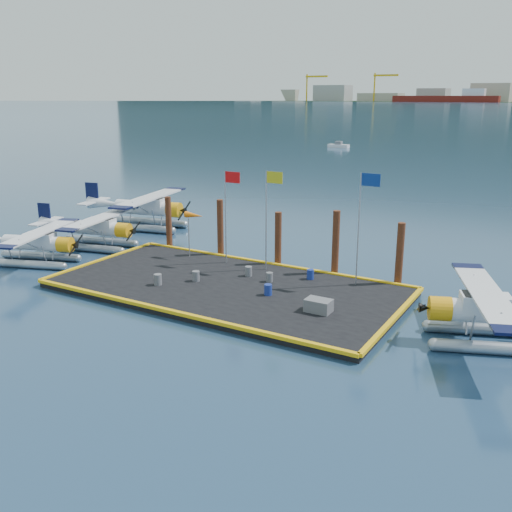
{
  "coord_description": "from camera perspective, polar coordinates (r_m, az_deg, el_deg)",
  "views": [
    {
      "loc": [
        17.33,
        -26.27,
        11.07
      ],
      "look_at": [
        0.82,
        2.0,
        1.76
      ],
      "focal_mm": 40.0,
      "sensor_mm": 36.0,
      "label": 1
    }
  ],
  "objects": [
    {
      "name": "ground",
      "position": [
        33.36,
        -2.96,
        -3.52
      ],
      "size": [
        4000.0,
        4000.0,
        0.0
      ],
      "primitive_type": "plane",
      "color": "navy",
      "rests_on": "ground"
    },
    {
      "name": "dock",
      "position": [
        33.3,
        -2.96,
        -3.2
      ],
      "size": [
        20.0,
        10.0,
        0.4
      ],
      "primitive_type": "cube",
      "color": "black",
      "rests_on": "ground"
    },
    {
      "name": "dock_bumpers",
      "position": [
        33.2,
        -2.97,
        -2.72
      ],
      "size": [
        20.25,
        10.25,
        0.18
      ],
      "primitive_type": null,
      "color": "#EBB10D",
      "rests_on": "dock"
    },
    {
      "name": "seaplane_a",
      "position": [
        40.95,
        -21.13,
        1.01
      ],
      "size": [
        7.91,
        8.42,
        3.03
      ],
      "rotation": [
        0.0,
        0.0,
        -1.23
      ],
      "color": "#91989F",
      "rests_on": "ground"
    },
    {
      "name": "seaplane_b",
      "position": [
        43.76,
        -15.61,
        2.49
      ],
      "size": [
        8.25,
        8.95,
        3.17
      ],
      "rotation": [
        0.0,
        0.0,
        -1.35
      ],
      "color": "#91989F",
      "rests_on": "ground"
    },
    {
      "name": "seaplane_c",
      "position": [
        49.27,
        -10.91,
        4.53
      ],
      "size": [
        9.64,
        10.48,
        3.71
      ],
      "rotation": [
        0.0,
        0.0,
        -1.36
      ],
      "color": "#91989F",
      "rests_on": "ground"
    },
    {
      "name": "seaplane_d",
      "position": [
        28.06,
        22.6,
        -5.46
      ],
      "size": [
        8.66,
        9.16,
        3.32
      ],
      "rotation": [
        0.0,
        0.0,
        1.95
      ],
      "color": "#91989F",
      "rests_on": "ground"
    },
    {
      "name": "drum_0",
      "position": [
        33.9,
        -6.02,
        -2.01
      ],
      "size": [
        0.44,
        0.44,
        0.61
      ],
      "primitive_type": "cylinder",
      "color": "#5B5B60",
      "rests_on": "dock"
    },
    {
      "name": "drum_1",
      "position": [
        31.42,
        1.21,
        -3.39
      ],
      "size": [
        0.43,
        0.43,
        0.61
      ],
      "primitive_type": "cylinder",
      "color": "navy",
      "rests_on": "dock"
    },
    {
      "name": "drum_2",
      "position": [
        33.63,
        1.36,
        -2.12
      ],
      "size": [
        0.4,
        0.4,
        0.56
      ],
      "primitive_type": "cylinder",
      "color": "#5B5B60",
      "rests_on": "dock"
    },
    {
      "name": "drum_3",
      "position": [
        33.53,
        -9.79,
        -2.34
      ],
      "size": [
        0.46,
        0.46,
        0.65
      ],
      "primitive_type": "cylinder",
      "color": "#5B5B60",
      "rests_on": "dock"
    },
    {
      "name": "drum_4",
      "position": [
        34.23,
        5.46,
        -1.83
      ],
      "size": [
        0.43,
        0.43,
        0.6
      ],
      "primitive_type": "cylinder",
      "color": "navy",
      "rests_on": "dock"
    },
    {
      "name": "drum_5",
      "position": [
        34.66,
        -0.75,
        -1.54
      ],
      "size": [
        0.42,
        0.42,
        0.6
      ],
      "primitive_type": "cylinder",
      "color": "#5B5B60",
      "rests_on": "dock"
    },
    {
      "name": "crate",
      "position": [
        29.22,
        6.27,
        -4.94
      ],
      "size": [
        1.32,
        0.88,
        0.66
      ],
      "primitive_type": "cube",
      "color": "#5B5B60",
      "rests_on": "dock"
    },
    {
      "name": "flagpole_red",
      "position": [
        36.52,
        -2.81,
        5.33
      ],
      "size": [
        1.14,
        0.08,
        6.0
      ],
      "color": "#9899A0",
      "rests_on": "dock"
    },
    {
      "name": "flagpole_yellow",
      "position": [
        34.98,
        1.32,
        5.07
      ],
      "size": [
        1.14,
        0.08,
        6.2
      ],
      "color": "#9899A0",
      "rests_on": "dock"
    },
    {
      "name": "flagpole_blue",
      "position": [
        32.53,
        10.62,
        4.29
      ],
      "size": [
        1.14,
        0.08,
        6.5
      ],
      "color": "#9899A0",
      "rests_on": "dock"
    },
    {
      "name": "windsock",
      "position": [
        38.28,
        -6.23,
        3.96
      ],
      "size": [
        1.4,
        0.44,
        3.12
      ],
      "color": "#9899A0",
      "rests_on": "dock"
    },
    {
      "name": "piling_0",
      "position": [
        41.86,
        -8.72,
        3.18
      ],
      "size": [
        0.44,
        0.44,
        4.0
      ],
      "primitive_type": "cylinder",
      "color": "#411F12",
      "rests_on": "ground"
    },
    {
      "name": "piling_1",
      "position": [
        39.22,
        -3.58,
        2.63
      ],
      "size": [
        0.44,
        0.44,
        4.2
      ],
      "primitive_type": "cylinder",
      "color": "#411F12",
      "rests_on": "ground"
    },
    {
      "name": "piling_2",
      "position": [
        37.02,
        2.22,
        1.52
      ],
      "size": [
        0.44,
        0.44,
        3.8
      ],
      "primitive_type": "cylinder",
      "color": "#411F12",
      "rests_on": "ground"
    },
    {
      "name": "piling_3",
      "position": [
        35.31,
        7.96,
        1.09
      ],
      "size": [
        0.44,
        0.44,
        4.3
      ],
      "primitive_type": "cylinder",
      "color": "#411F12",
      "rests_on": "ground"
    },
    {
      "name": "piling_4",
      "position": [
        34.11,
        14.16,
        -0.04
      ],
      "size": [
        0.44,
        0.44,
        4.0
      ],
      "primitive_type": "cylinder",
      "color": "#411F12",
      "rests_on": "ground"
    }
  ]
}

